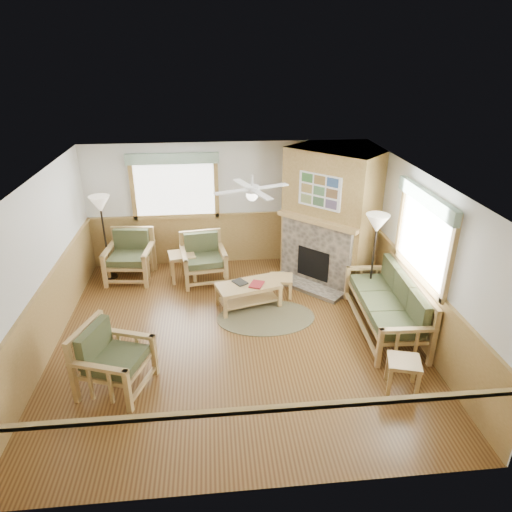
{
  "coord_description": "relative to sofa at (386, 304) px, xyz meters",
  "views": [
    {
      "loc": [
        -0.32,
        -6.5,
        4.49
      ],
      "look_at": [
        0.4,
        0.7,
        1.15
      ],
      "focal_mm": 32.0,
      "sensor_mm": 36.0,
      "label": 1
    }
  ],
  "objects": [
    {
      "name": "ceiling",
      "position": [
        -2.55,
        0.04,
        2.2
      ],
      "size": [
        6.0,
        6.0,
        0.01
      ],
      "primitive_type": "cube",
      "color": "white",
      "rests_on": "floor"
    },
    {
      "name": "coffee_table",
      "position": [
        -2.27,
        0.98,
        -0.26
      ],
      "size": [
        1.28,
        0.88,
        0.46
      ],
      "primitive_type": null,
      "rotation": [
        0.0,
        0.0,
        0.28
      ],
      "color": "#AB884F",
      "rests_on": "floor"
    },
    {
      "name": "wall_front",
      "position": [
        -2.55,
        -2.96,
        0.85
      ],
      "size": [
        6.0,
        0.02,
        2.7
      ],
      "primitive_type": "cube",
      "color": "silver",
      "rests_on": "floor"
    },
    {
      "name": "braided_rug",
      "position": [
        -1.99,
        0.54,
        -0.49
      ],
      "size": [
        2.26,
        2.26,
        0.01
      ],
      "primitive_type": "cylinder",
      "rotation": [
        0.0,
        0.0,
        0.33
      ],
      "color": "brown",
      "rests_on": "floor"
    },
    {
      "name": "ceiling_fan",
      "position": [
        -2.25,
        0.34,
        2.16
      ],
      "size": [
        1.59,
        1.59,
        0.36
      ],
      "primitive_type": null,
      "rotation": [
        0.0,
        0.0,
        0.35
      ],
      "color": "white",
      "rests_on": "ceiling"
    },
    {
      "name": "wall_right",
      "position": [
        0.45,
        0.04,
        0.85
      ],
      "size": [
        0.02,
        6.0,
        2.7
      ],
      "primitive_type": "cube",
      "color": "silver",
      "rests_on": "floor"
    },
    {
      "name": "floor_lamp_right",
      "position": [
        0.0,
        0.8,
        0.42
      ],
      "size": [
        0.51,
        0.51,
        1.83
      ],
      "primitive_type": null,
      "rotation": [
        0.0,
        0.0,
        -0.26
      ],
      "color": "black",
      "rests_on": "floor"
    },
    {
      "name": "wall_left",
      "position": [
        -5.55,
        0.04,
        0.85
      ],
      "size": [
        0.02,
        6.0,
        2.7
      ],
      "primitive_type": "cube",
      "color": "silver",
      "rests_on": "floor"
    },
    {
      "name": "armchair_back_right",
      "position": [
        -3.1,
        2.12,
        -0.01
      ],
      "size": [
        0.99,
        0.99,
        0.98
      ],
      "primitive_type": null,
      "rotation": [
        0.0,
        0.0,
        0.14
      ],
      "color": "#AB884F",
      "rests_on": "floor"
    },
    {
      "name": "window_back",
      "position": [
        -3.65,
        3.0,
        2.03
      ],
      "size": [
        1.9,
        0.16,
        1.5
      ],
      "primitive_type": null,
      "color": "white",
      "rests_on": "wall_back"
    },
    {
      "name": "book_dark",
      "position": [
        -2.42,
        1.05,
        -0.01
      ],
      "size": [
        0.31,
        0.34,
        0.02
      ],
      "primitive_type": "cube",
      "rotation": [
        0.0,
        0.0,
        0.56
      ],
      "color": "black",
      "rests_on": "coffee_table"
    },
    {
      "name": "end_table_chairs",
      "position": [
        -3.55,
        2.22,
        -0.21
      ],
      "size": [
        0.6,
        0.59,
        0.58
      ],
      "primitive_type": null,
      "rotation": [
        0.0,
        0.0,
        0.18
      ],
      "color": "#AB884F",
      "rests_on": "floor"
    },
    {
      "name": "floor",
      "position": [
        -2.55,
        0.04,
        -0.5
      ],
      "size": [
        6.0,
        6.0,
        0.01
      ],
      "primitive_type": "cube",
      "color": "#593818",
      "rests_on": "ground"
    },
    {
      "name": "wall_back",
      "position": [
        -2.55,
        3.04,
        0.85
      ],
      "size": [
        6.0,
        0.02,
        2.7
      ],
      "primitive_type": "cube",
      "color": "silver",
      "rests_on": "floor"
    },
    {
      "name": "book_red",
      "position": [
        -2.12,
        0.93,
        -0.0
      ],
      "size": [
        0.32,
        0.36,
        0.03
      ],
      "primitive_type": "cube",
      "rotation": [
        0.0,
        0.0,
        -0.41
      ],
      "color": "maroon",
      "rests_on": "coffee_table"
    },
    {
      "name": "fireplace",
      "position": [
        -0.5,
        2.09,
        0.85
      ],
      "size": [
        3.11,
        3.11,
        2.7
      ],
      "primitive_type": null,
      "rotation": [
        0.0,
        0.0,
        -0.79
      ],
      "color": "olive",
      "rests_on": "floor"
    },
    {
      "name": "wainscot",
      "position": [
        -2.55,
        0.04,
        0.05
      ],
      "size": [
        6.0,
        6.0,
        1.1
      ],
      "primitive_type": null,
      "color": "olive",
      "rests_on": "floor"
    },
    {
      "name": "end_table_sofa",
      "position": [
        -0.29,
        -1.53,
        -0.25
      ],
      "size": [
        0.55,
        0.53,
        0.5
      ],
      "primitive_type": null,
      "rotation": [
        0.0,
        0.0,
        -0.28
      ],
      "color": "#AB884F",
      "rests_on": "floor"
    },
    {
      "name": "window_right",
      "position": [
        0.41,
        -0.16,
        2.03
      ],
      "size": [
        0.16,
        1.9,
        1.5
      ],
      "primitive_type": null,
      "color": "white",
      "rests_on": "wall_right"
    },
    {
      "name": "floor_lamp_left",
      "position": [
        -5.1,
        2.46,
        0.41
      ],
      "size": [
        0.49,
        0.49,
        1.81
      ],
      "primitive_type": null,
      "rotation": [
        0.0,
        0.0,
        0.21
      ],
      "color": "black",
      "rests_on": "floor"
    },
    {
      "name": "armchair_left",
      "position": [
        -4.33,
        -1.09,
        -0.0
      ],
      "size": [
        1.12,
        1.12,
        0.98
      ],
      "primitive_type": null,
      "rotation": [
        0.0,
        0.0,
        1.23
      ],
      "color": "#AB884F",
      "rests_on": "floor"
    },
    {
      "name": "armchair_back_left",
      "position": [
        -4.64,
        2.35,
        0.01
      ],
      "size": [
        1.0,
        1.0,
        1.02
      ],
      "primitive_type": null,
      "rotation": [
        0.0,
        0.0,
        -0.11
      ],
      "color": "#AB884F",
      "rests_on": "floor"
    },
    {
      "name": "sofa",
      "position": [
        0.0,
        0.0,
        0.0
      ],
      "size": [
        2.2,
        0.98,
        0.99
      ],
      "primitive_type": null,
      "rotation": [
        0.0,
        0.0,
        -1.62
      ],
      "color": "#AB884F",
      "rests_on": "floor"
    },
    {
      "name": "footstool",
      "position": [
        -1.59,
        1.37,
        -0.31
      ],
      "size": [
        0.51,
        0.51,
        0.38
      ],
      "primitive_type": null,
      "rotation": [
        0.0,
        0.0,
        -0.16
      ],
      "color": "#AB884F",
      "rests_on": "floor"
    }
  ]
}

